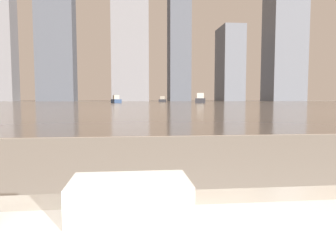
# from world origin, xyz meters

# --- Properties ---
(towel_stack) EXTENTS (0.26, 0.16, 0.08)m
(towel_stack) POSITION_xyz_m (-0.18, 0.93, 0.57)
(towel_stack) COLOR white
(towel_stack) RESTS_ON bathtub
(harbor_water) EXTENTS (180.00, 110.00, 0.01)m
(harbor_water) POSITION_xyz_m (0.00, 62.00, 0.01)
(harbor_water) COLOR gray
(harbor_water) RESTS_ON ground_plane
(harbor_boat_0) EXTENTS (2.32, 4.11, 1.46)m
(harbor_boat_0) POSITION_xyz_m (7.89, 83.49, 0.52)
(harbor_boat_0) COLOR #2D2D33
(harbor_boat_0) RESTS_ON harbor_water
(harbor_boat_3) EXTENTS (3.04, 5.47, 1.95)m
(harbor_boat_3) POSITION_xyz_m (13.67, 64.56, 0.70)
(harbor_boat_3) COLOR #2D2D33
(harbor_boat_3) RESTS_ON harbor_water
(harbor_boat_4) EXTENTS (2.28, 4.26, 1.52)m
(harbor_boat_4) POSITION_xyz_m (-3.05, 65.62, 0.54)
(harbor_boat_4) COLOR navy
(harbor_boat_4) RESTS_ON harbor_water
(skyline_tower_0) EXTENTS (9.26, 7.93, 40.55)m
(skyline_tower_0) POSITION_xyz_m (-43.73, 118.00, 20.27)
(skyline_tower_0) COLOR slate
(skyline_tower_0) RESTS_ON ground_plane
(skyline_tower_1) EXTENTS (12.41, 9.08, 39.28)m
(skyline_tower_1) POSITION_xyz_m (-25.48, 118.00, 19.64)
(skyline_tower_1) COLOR #4C515B
(skyline_tower_1) RESTS_ON ground_plane
(skyline_tower_3) EXTENTS (7.42, 9.95, 39.38)m
(skyline_tower_3) POSITION_xyz_m (17.16, 118.00, 19.69)
(skyline_tower_3) COLOR #4C515B
(skyline_tower_3) RESTS_ON ground_plane
(skyline_tower_4) EXTENTS (7.63, 13.80, 26.73)m
(skyline_tower_4) POSITION_xyz_m (35.94, 118.00, 13.36)
(skyline_tower_4) COLOR slate
(skyline_tower_4) RESTS_ON ground_plane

